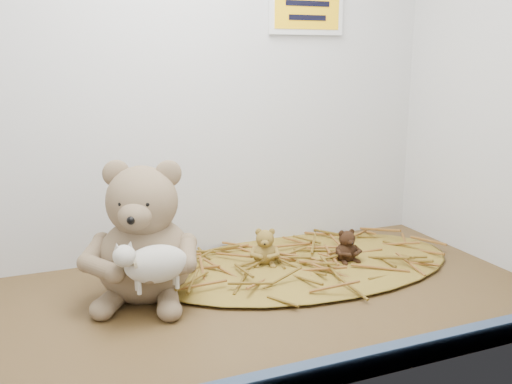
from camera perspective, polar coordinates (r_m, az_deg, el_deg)
name	(u,v)px	position (r cm, az deg, el deg)	size (l,w,h in cm)	color
alcove_shell	(207,48)	(103.36, -4.93, 14.16)	(120.40, 60.20, 90.40)	#453018
front_rail	(300,378)	(80.11, 4.43, -18.07)	(119.28, 2.20, 3.60)	#3B5071
straw_bed	(306,264)	(122.38, 4.98, -7.17)	(66.50, 38.61, 1.29)	brown
main_teddy	(144,231)	(104.79, -11.13, -3.86)	(20.84, 22.00, 25.84)	#7A694B
toy_lamb	(156,264)	(97.17, -9.93, -7.10)	(13.95, 8.51, 9.01)	beige
mini_teddy_tan	(265,245)	(119.63, 0.91, -5.31)	(6.25, 6.60, 7.75)	olive
mini_teddy_brown	(346,244)	(122.82, 9.03, -5.16)	(5.65, 5.96, 7.01)	black
wall_sign	(307,4)	(134.29, 5.08, 18.25)	(16.00, 1.20, 11.00)	#FFBA0D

